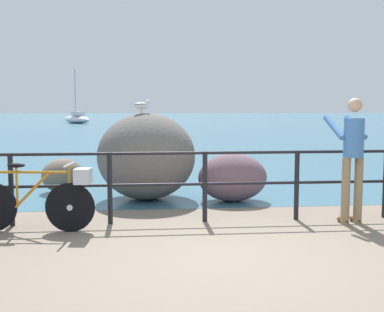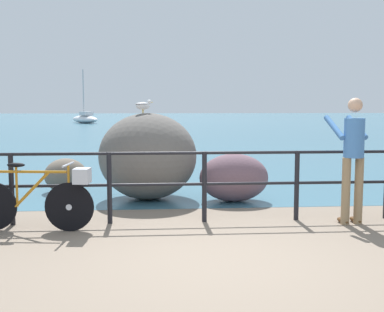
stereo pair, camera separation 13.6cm
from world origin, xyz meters
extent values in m
cube|color=#756656|center=(0.00, 20.00, -0.05)|extent=(120.00, 120.00, 0.10)
cube|color=#38667A|center=(0.00, 47.62, 0.00)|extent=(120.00, 90.00, 0.01)
cylinder|color=black|center=(-2.71, 1.74, 0.51)|extent=(0.07, 0.07, 1.02)
cylinder|color=black|center=(-1.36, 1.74, 0.51)|extent=(0.07, 0.07, 1.02)
cylinder|color=black|center=(0.00, 1.74, 0.51)|extent=(0.07, 0.07, 1.02)
cylinder|color=black|center=(1.36, 1.74, 0.51)|extent=(0.07, 0.07, 1.02)
cylinder|color=black|center=(0.00, 1.74, 1.00)|extent=(8.13, 0.04, 0.04)
cylinder|color=black|center=(0.00, 1.74, 0.55)|extent=(8.13, 0.04, 0.04)
cylinder|color=black|center=(-1.85, 1.33, 0.33)|extent=(0.66, 0.11, 0.66)
cylinder|color=#B7BCC6|center=(-1.85, 1.33, 0.33)|extent=(0.09, 0.06, 0.08)
cylinder|color=#B27219|center=(-2.37, 1.39, 0.80)|extent=(0.99, 0.15, 0.04)
cylinder|color=#B27219|center=(-2.34, 1.39, 0.57)|extent=(0.50, 0.10, 0.50)
cylinder|color=#B27219|center=(-2.55, 1.41, 0.59)|extent=(0.03, 0.03, 0.53)
ellipsoid|color=black|center=(-2.55, 1.41, 0.89)|extent=(0.25, 0.13, 0.06)
cylinder|color=#B27219|center=(-1.85, 1.33, 0.62)|extent=(0.03, 0.03, 0.57)
cylinder|color=#B7BCC6|center=(-1.85, 1.33, 0.90)|extent=(0.08, 0.48, 0.03)
cube|color=#B7BCC6|center=(-1.67, 1.31, 0.75)|extent=(0.23, 0.26, 0.20)
cylinder|color=#8C7251|center=(1.97, 1.42, 0.47)|extent=(0.12, 0.12, 0.95)
ellipsoid|color=#513319|center=(1.96, 1.48, 0.04)|extent=(0.14, 0.27, 0.08)
cylinder|color=#8C7251|center=(2.17, 1.45, 0.47)|extent=(0.12, 0.12, 0.95)
ellipsoid|color=#513319|center=(2.16, 1.51, 0.04)|extent=(0.14, 0.27, 0.08)
cylinder|color=#3F72B2|center=(2.07, 1.44, 1.23)|extent=(0.28, 0.28, 0.55)
sphere|color=tan|center=(2.07, 1.44, 1.68)|extent=(0.20, 0.20, 0.20)
cylinder|color=#3F72B2|center=(1.85, 1.65, 1.36)|extent=(0.15, 0.52, 0.34)
cylinder|color=#3F72B2|center=(2.21, 1.70, 1.36)|extent=(0.15, 0.52, 0.34)
ellipsoid|color=#605B56|center=(-0.84, 3.52, 0.77)|extent=(1.74, 1.70, 1.54)
ellipsoid|color=#6A5E51|center=(-2.44, 4.33, 0.33)|extent=(0.82, 0.76, 0.66)
ellipsoid|color=#684E58|center=(0.66, 3.19, 0.42)|extent=(1.21, 0.88, 0.84)
cylinder|color=gold|center=(-0.92, 3.50, 1.57)|extent=(0.01, 0.01, 0.06)
cylinder|color=gold|center=(-0.91, 3.46, 1.57)|extent=(0.01, 0.01, 0.06)
ellipsoid|color=white|center=(-0.91, 3.48, 1.66)|extent=(0.28, 0.19, 0.13)
ellipsoid|color=#9E9EA3|center=(-0.93, 3.47, 1.69)|extent=(0.27, 0.19, 0.06)
sphere|color=white|center=(-0.80, 3.52, 1.73)|extent=(0.08, 0.08, 0.08)
cone|color=gold|center=(-0.75, 3.54, 1.73)|extent=(0.06, 0.04, 0.02)
ellipsoid|color=white|center=(-7.18, 40.41, 0.36)|extent=(3.52, 4.38, 0.70)
cube|color=silver|center=(-7.01, 40.16, 0.89)|extent=(1.39, 1.53, 0.36)
cylinder|color=#B2B2B7|center=(-7.29, 40.58, 2.81)|extent=(0.10, 0.10, 4.20)
camera|label=1|loc=(-0.83, -5.16, 1.68)|focal=45.72mm
camera|label=2|loc=(-0.69, -5.17, 1.68)|focal=45.72mm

